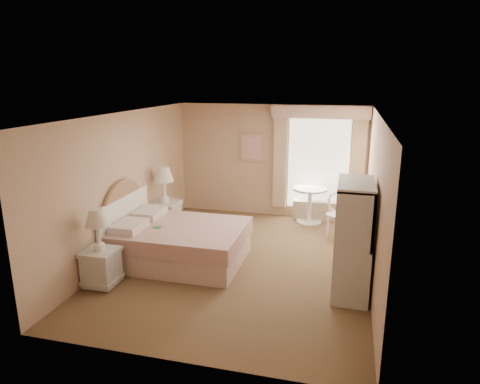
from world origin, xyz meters
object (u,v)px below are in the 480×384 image
(bed, at_px, (175,241))
(round_table, at_px, (310,199))
(nightstand_far, at_px, (165,209))
(cafe_chair, at_px, (337,211))
(nightstand_near, at_px, (100,258))
(armoire, at_px, (353,248))

(bed, bearing_deg, round_table, 51.80)
(nightstand_far, xyz_separation_m, cafe_chair, (3.37, 0.71, -0.00))
(bed, height_order, round_table, bed)
(nightstand_near, height_order, cafe_chair, nightstand_near)
(round_table, distance_m, armoire, 3.15)
(armoire, bearing_deg, round_table, 106.36)
(bed, distance_m, round_table, 3.31)
(round_table, bearing_deg, bed, -128.20)
(bed, relative_size, nightstand_far, 1.59)
(bed, height_order, armoire, armoire)
(nightstand_far, distance_m, round_table, 3.09)
(nightstand_near, bearing_deg, bed, 57.51)
(round_table, xyz_separation_m, armoire, (0.89, -3.02, 0.18))
(armoire, bearing_deg, bed, 171.88)
(nightstand_near, height_order, nightstand_far, nightstand_far)
(nightstand_near, xyz_separation_m, round_table, (2.77, 3.73, 0.06))
(nightstand_near, distance_m, round_table, 4.65)
(nightstand_near, distance_m, cafe_chair, 4.56)
(nightstand_far, bearing_deg, nightstand_near, -90.00)
(bed, bearing_deg, cafe_chair, 36.30)
(bed, xyz_separation_m, cafe_chair, (2.65, 1.94, 0.15))
(cafe_chair, bearing_deg, bed, -142.30)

